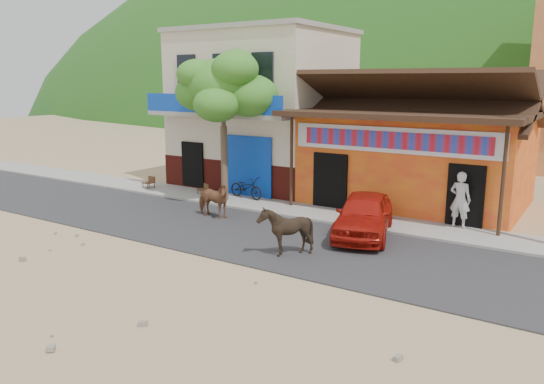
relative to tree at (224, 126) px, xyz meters
The scene contains 13 objects.
ground 8.03m from the tree, 51.58° to the right, with size 120.00×120.00×0.00m, color #9E825B.
road 6.45m from the tree, 35.66° to the right, with size 60.00×5.00×0.04m, color #28282B.
sidewalk 5.53m from the tree, ahead, with size 60.00×2.00×0.12m, color gray.
dance_club 7.93m from the tree, 32.47° to the left, with size 8.00×6.00×3.60m, color orange.
cafe_building 4.31m from the tree, 102.09° to the left, with size 7.00×6.00×7.00m, color beige.
tree is the anchor object (origin of this frame).
cow_tan 3.53m from the tree, 62.13° to the right, with size 0.69×1.51×1.28m, color brown.
cow_dark 7.56m from the tree, 38.36° to the right, with size 1.16×1.31×1.44m, color black.
red_car 7.28m from the tree, 12.37° to the right, with size 1.63×4.06×1.38m, color #A6140B.
scooter 2.70m from the tree, 47.84° to the left, with size 0.60×1.73×0.91m, color black.
pedestrian 9.37m from the tree, ahead, with size 0.69×0.45×1.88m, color silver.
cafe_chair_left 2.94m from the tree, 169.56° to the left, with size 0.40×0.40×0.85m, color #463117, non-canonical shape.
cafe_chair_right 5.07m from the tree, behind, with size 0.45×0.45×0.96m, color #502E1A, non-canonical shape.
Camera 1 is at (8.51, -10.95, 4.91)m, focal length 35.00 mm.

